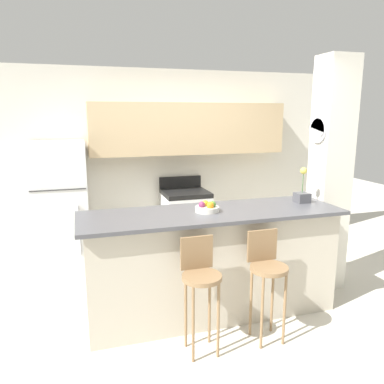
# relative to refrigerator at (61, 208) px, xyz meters

# --- Properties ---
(ground_plane) EXTENTS (14.00, 14.00, 0.00)m
(ground_plane) POSITION_rel_refrigerator_xyz_m (1.43, -1.55, -0.81)
(ground_plane) COLOR beige
(wall_back) EXTENTS (5.60, 0.38, 2.55)m
(wall_back) POSITION_rel_refrigerator_xyz_m (1.56, 0.33, 0.66)
(wall_back) COLOR silver
(wall_back) RESTS_ON ground_plane
(pillar_right) EXTENTS (0.38, 0.32, 2.55)m
(pillar_right) POSITION_rel_refrigerator_xyz_m (2.88, -1.33, 0.47)
(pillar_right) COLOR silver
(pillar_right) RESTS_ON ground_plane
(counter_bar) EXTENTS (2.50, 0.76, 1.04)m
(counter_bar) POSITION_rel_refrigerator_xyz_m (1.43, -1.55, -0.29)
(counter_bar) COLOR beige
(counter_bar) RESTS_ON ground_plane
(refrigerator) EXTENTS (0.65, 0.73, 1.62)m
(refrigerator) POSITION_rel_refrigerator_xyz_m (0.00, 0.00, 0.00)
(refrigerator) COLOR white
(refrigerator) RESTS_ON ground_plane
(stove_range) EXTENTS (0.61, 0.60, 1.07)m
(stove_range) POSITION_rel_refrigerator_xyz_m (1.63, 0.07, -0.35)
(stove_range) COLOR white
(stove_range) RESTS_ON ground_plane
(bar_stool_left) EXTENTS (0.32, 0.32, 0.96)m
(bar_stool_left) POSITION_rel_refrigerator_xyz_m (1.13, -2.09, -0.18)
(bar_stool_left) COLOR olive
(bar_stool_left) RESTS_ON ground_plane
(bar_stool_right) EXTENTS (0.32, 0.32, 0.96)m
(bar_stool_right) POSITION_rel_refrigerator_xyz_m (1.73, -2.09, -0.18)
(bar_stool_right) COLOR olive
(bar_stool_right) RESTS_ON ground_plane
(orchid_vase) EXTENTS (0.14, 0.14, 0.37)m
(orchid_vase) POSITION_rel_refrigerator_xyz_m (2.45, -1.47, 0.33)
(orchid_vase) COLOR #4C4C51
(orchid_vase) RESTS_ON counter_bar
(fruit_bowl) EXTENTS (0.23, 0.23, 0.11)m
(fruit_bowl) POSITION_rel_refrigerator_xyz_m (1.38, -1.55, 0.27)
(fruit_bowl) COLOR silver
(fruit_bowl) RESTS_ON counter_bar
(trash_bin) EXTENTS (0.28, 0.28, 0.38)m
(trash_bin) POSITION_rel_refrigerator_xyz_m (0.54, -0.25, -0.62)
(trash_bin) COLOR #59595B
(trash_bin) RESTS_ON ground_plane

